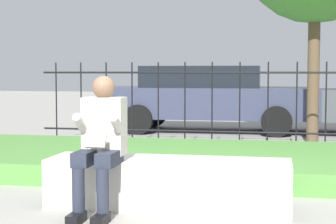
{
  "coord_description": "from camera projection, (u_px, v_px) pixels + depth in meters",
  "views": [
    {
      "loc": [
        0.84,
        -5.24,
        1.31
      ],
      "look_at": [
        -0.54,
        1.9,
        0.79
      ],
      "focal_mm": 60.0,
      "sensor_mm": 36.0,
      "label": 1
    }
  ],
  "objects": [
    {
      "name": "ground_plane",
      "position": [
        186.0,
        209.0,
        5.38
      ],
      "size": [
        60.0,
        60.0,
        0.0
      ],
      "primitive_type": "plane",
      "color": "#9E9B93"
    },
    {
      "name": "stone_bench",
      "position": [
        168.0,
        186.0,
        5.4
      ],
      "size": [
        2.33,
        0.6,
        0.48
      ],
      "color": "beige",
      "rests_on": "ground_plane"
    },
    {
      "name": "person_seated_reader",
      "position": [
        101.0,
        139.0,
        5.14
      ],
      "size": [
        0.42,
        0.73,
        1.27
      ],
      "color": "black",
      "rests_on": "ground_plane"
    },
    {
      "name": "grass_berm",
      "position": [
        211.0,
        161.0,
        7.43
      ],
      "size": [
        8.53,
        2.81,
        0.25
      ],
      "color": "#569342",
      "rests_on": "ground_plane"
    },
    {
      "name": "iron_fence",
      "position": [
        226.0,
        104.0,
        9.46
      ],
      "size": [
        6.53,
        0.03,
        1.47
      ],
      "color": "black",
      "rests_on": "ground_plane"
    },
    {
      "name": "car_parked_center",
      "position": [
        208.0,
        97.0,
        12.26
      ],
      "size": [
        4.62,
        1.89,
        1.43
      ],
      "rotation": [
        0.0,
        0.0,
        0.02
      ],
      "color": "#383D56",
      "rests_on": "ground_plane"
    }
  ]
}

